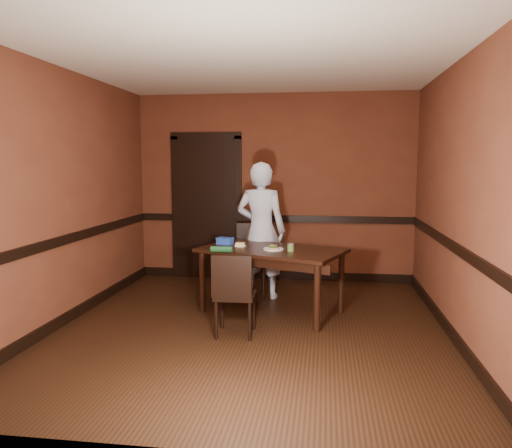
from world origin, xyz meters
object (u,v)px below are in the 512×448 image
(sandwich_plate, at_px, (273,248))
(person, at_px, (261,230))
(food_tub, at_px, (225,241))
(dining_table, at_px, (271,280))
(chair_far, at_px, (248,261))
(cheese_saucer, at_px, (240,245))
(chair_near, at_px, (235,294))
(sauce_jar, at_px, (291,247))

(sandwich_plate, bearing_deg, person, 108.09)
(food_tub, bearing_deg, dining_table, -7.87)
(chair_far, distance_m, cheese_saucer, 0.61)
(food_tub, bearing_deg, chair_far, 75.15)
(cheese_saucer, bearing_deg, dining_table, -15.34)
(chair_near, relative_size, cheese_saucer, 5.86)
(dining_table, relative_size, cheese_saucer, 11.10)
(sandwich_plate, distance_m, sauce_jar, 0.21)
(dining_table, height_order, sauce_jar, sauce_jar)
(chair_far, bearing_deg, chair_near, -96.30)
(sauce_jar, height_order, food_tub, sauce_jar)
(chair_far, bearing_deg, dining_table, -70.03)
(chair_far, height_order, sauce_jar, chair_far)
(dining_table, height_order, person, person)
(dining_table, xyz_separation_m, sandwich_plate, (0.03, -0.07, 0.39))
(sandwich_plate, height_order, food_tub, food_tub)
(chair_near, xyz_separation_m, sauce_jar, (0.50, 0.65, 0.37))
(chair_far, distance_m, sandwich_plate, 0.86)
(cheese_saucer, distance_m, food_tub, 0.25)
(food_tub, bearing_deg, person, 60.94)
(chair_far, relative_size, sandwich_plate, 4.04)
(chair_near, xyz_separation_m, sandwich_plate, (0.30, 0.73, 0.34))
(chair_near, bearing_deg, sandwich_plate, -114.32)
(dining_table, height_order, sandwich_plate, sandwich_plate)
(sandwich_plate, xyz_separation_m, food_tub, (-0.62, 0.31, 0.02))
(sandwich_plate, relative_size, sauce_jar, 2.55)
(dining_table, distance_m, sandwich_plate, 0.39)
(dining_table, bearing_deg, sandwich_plate, -47.75)
(dining_table, distance_m, chair_near, 0.85)
(cheese_saucer, xyz_separation_m, food_tub, (-0.21, 0.13, 0.02))
(person, height_order, cheese_saucer, person)
(dining_table, xyz_separation_m, sauce_jar, (0.23, -0.15, 0.42))
(chair_near, height_order, cheese_saucer, chair_near)
(sauce_jar, bearing_deg, person, 118.77)
(sauce_jar, distance_m, food_tub, 0.90)
(sauce_jar, xyz_separation_m, food_tub, (-0.82, 0.38, -0.01))
(food_tub, bearing_deg, sandwich_plate, -12.54)
(chair_near, distance_m, sandwich_plate, 0.86)
(chair_far, distance_m, sauce_jar, 1.03)
(sauce_jar, distance_m, cheese_saucer, 0.66)
(chair_near, relative_size, sandwich_plate, 3.63)
(sauce_jar, bearing_deg, dining_table, 147.44)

